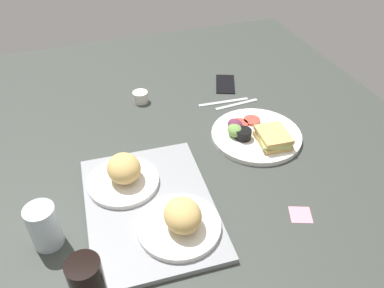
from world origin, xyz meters
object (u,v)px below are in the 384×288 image
fork (237,104)px  bread_plate_near (181,220)px  plate_with_salad (256,134)px  cell_phone (225,84)px  espresso_cup (140,97)px  serving_tray (150,206)px  knife (224,102)px  bread_plate_far (124,174)px  drinking_glass (44,226)px  sticky_note (301,215)px

fork → bread_plate_near: bearing=49.0°
plate_with_salad → cell_phone: 35.82cm
espresso_cup → fork: size_ratio=0.33×
serving_tray → fork: 57.73cm
fork → espresso_cup: bearing=-26.3°
serving_tray → cell_phone: 69.72cm
espresso_cup → cell_phone: bearing=-87.8°
bread_plate_near → knife: bread_plate_near is taller
serving_tray → knife: 57.01cm
bread_plate_far → plate_with_salad: (7.96, -44.80, -3.05)cm
bread_plate_far → espresso_cup: 44.61cm
drinking_glass → sticky_note: bearing=-101.1°
drinking_glass → cell_phone: 90.37cm
bread_plate_near → sticky_note: bearing=-98.5°
plate_with_salad → knife: plate_with_salad is taller
drinking_glass → cell_phone: (56.53, -70.28, -5.53)cm
cell_phone → sticky_note: bearing=-164.6°
plate_with_salad → fork: 20.84cm
bread_plate_far → cell_phone: (43.52, -48.88, -4.32)cm
drinking_glass → bread_plate_far: bearing=-58.7°
plate_with_salad → cell_phone: (35.57, -4.09, -1.27)cm
bread_plate_near → cell_phone: size_ratio=1.46×
espresso_cup → bread_plate_far: bearing=161.3°
serving_tray → sticky_note: serving_tray is taller
sticky_note → espresso_cup: bearing=21.9°
fork → knife: bearing=-40.8°
drinking_glass → cell_phone: size_ratio=0.82×
plate_with_salad → serving_tray: bearing=114.4°
serving_tray → espresso_cup: bearing=-10.5°
bread_plate_far → fork: (28.61, -47.21, -4.47)cm
bread_plate_near → drinking_glass: (7.60, 31.44, 1.36)cm
fork → cell_phone: size_ratio=1.18×
drinking_glass → espresso_cup: bearing=-32.9°
knife → drinking_glass: bearing=38.5°
drinking_glass → sticky_note: 64.34cm
plate_with_salad → drinking_glass: drinking_glass is taller
espresso_cup → cell_phone: (1.35, -34.61, -1.60)cm
serving_tray → knife: (41.92, -38.63, -0.55)cm
serving_tray → knife: bearing=-42.7°
serving_tray → bread_plate_far: bread_plate_far is taller
espresso_cup → fork: espresso_cup is taller
serving_tray → bread_plate_near: size_ratio=2.14×
serving_tray → knife: serving_tray is taller
serving_tray → cell_phone: (53.84, -44.30, -0.40)cm
bread_plate_far → fork: bearing=-58.8°
bread_plate_near → fork: bread_plate_near is taller
espresso_cup → plate_with_salad: bearing=-138.3°
bread_plate_near → fork: bearing=-37.1°
knife → cell_phone: 13.20cm
espresso_cup → drinking_glass: bearing=147.1°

